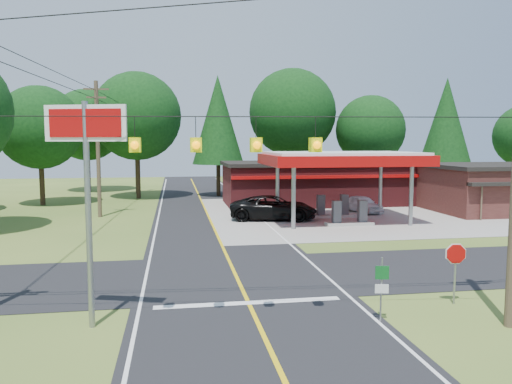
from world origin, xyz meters
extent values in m
plane|color=#436122|center=(0.00, 0.00, 0.00)|extent=(120.00, 120.00, 0.00)
cube|color=black|center=(0.00, 0.00, 0.01)|extent=(8.00, 120.00, 0.02)
cube|color=black|center=(0.00, 0.00, 0.01)|extent=(70.00, 7.00, 0.02)
cube|color=yellow|center=(0.00, 0.00, 0.03)|extent=(0.15, 110.00, 0.00)
cylinder|color=gray|center=(5.00, 10.50, 2.10)|extent=(0.28, 0.28, 4.20)
cylinder|color=gray|center=(5.00, 15.50, 2.10)|extent=(0.28, 0.28, 4.20)
cylinder|color=gray|center=(13.00, 10.50, 2.10)|extent=(0.28, 0.28, 4.20)
cylinder|color=gray|center=(13.00, 15.50, 2.10)|extent=(0.28, 0.28, 4.20)
cube|color=#A40908|center=(9.00, 13.00, 4.35)|extent=(10.60, 7.40, 0.70)
cube|color=white|center=(9.00, 13.00, 4.75)|extent=(10.00, 7.00, 0.25)
cube|color=#9E9B93|center=(9.00, 11.20, 0.13)|extent=(3.20, 0.90, 0.22)
cube|color=#3F3F44|center=(8.10, 11.20, 0.95)|extent=(0.55, 0.45, 1.50)
cube|color=#3F3F44|center=(9.90, 11.20, 0.95)|extent=(0.55, 0.45, 1.50)
cube|color=#9E9B93|center=(9.00, 14.80, 0.13)|extent=(3.20, 0.90, 0.22)
cube|color=#3F3F44|center=(8.10, 14.80, 0.95)|extent=(0.55, 0.45, 1.50)
cube|color=#3F3F44|center=(9.90, 14.80, 0.95)|extent=(0.55, 0.45, 1.50)
cube|color=#58191C|center=(10.00, 23.00, 1.75)|extent=(16.00, 7.00, 3.50)
cube|color=black|center=(10.00, 23.00, 3.65)|extent=(16.40, 7.40, 0.30)
cube|color=#A40908|center=(10.00, 19.40, 2.70)|extent=(16.00, 0.50, 0.25)
cylinder|color=#473828|center=(-8.00, 18.00, 5.00)|extent=(0.30, 0.30, 10.00)
cube|color=#473828|center=(-8.00, 18.00, 9.40)|extent=(1.80, 0.12, 0.12)
cube|color=#473828|center=(-8.00, 18.00, 8.80)|extent=(1.40, 0.12, 0.12)
cylinder|color=#473828|center=(-6.50, 35.00, 4.75)|extent=(0.30, 0.30, 9.50)
cube|color=#E0EF0C|center=(-3.55, -5.70, 5.50)|extent=(0.32, 0.32, 0.42)
cube|color=#E0EF0C|center=(-1.85, -5.90, 5.50)|extent=(0.32, 0.32, 0.42)
cube|color=#E0EF0C|center=(-0.15, -6.10, 5.50)|extent=(0.32, 0.32, 0.42)
cube|color=#E0EF0C|center=(1.55, -6.30, 5.50)|extent=(0.32, 0.32, 0.42)
cylinder|color=#332316|center=(-14.00, 26.00, 1.98)|extent=(0.44, 0.44, 3.96)
sphere|color=black|center=(-14.00, 26.00, 6.82)|extent=(7.26, 7.26, 7.26)
cylinder|color=#332316|center=(-6.00, 30.00, 2.34)|extent=(0.44, 0.44, 4.68)
sphere|color=black|center=(-6.00, 30.00, 8.06)|extent=(8.58, 8.58, 8.58)
cylinder|color=#332316|center=(2.00, 31.00, 2.16)|extent=(0.44, 0.44, 4.32)
cone|color=black|center=(2.00, 31.00, 7.80)|extent=(5.28, 5.28, 9.00)
cylinder|color=#332316|center=(10.00, 32.00, 2.52)|extent=(0.44, 0.44, 5.04)
sphere|color=black|center=(10.00, 32.00, 8.68)|extent=(9.24, 9.24, 9.24)
cylinder|color=#332316|center=(18.00, 30.00, 1.98)|extent=(0.44, 0.44, 3.96)
sphere|color=black|center=(18.00, 30.00, 6.82)|extent=(7.26, 7.26, 7.26)
cylinder|color=#332316|center=(26.00, 29.00, 2.16)|extent=(0.44, 0.44, 4.32)
cone|color=black|center=(26.00, 29.00, 7.80)|extent=(5.28, 5.28, 9.00)
cylinder|color=#332316|center=(-12.00, 38.00, 2.16)|extent=(0.44, 0.44, 4.32)
sphere|color=black|center=(-12.00, 38.00, 7.44)|extent=(7.92, 7.92, 7.92)
imported|color=black|center=(4.50, 14.50, 0.86)|extent=(7.44, 7.44, 1.72)
imported|color=white|center=(12.18, 17.00, 0.66)|extent=(4.80, 4.80, 1.33)
cylinder|color=gray|center=(-5.00, -5.00, 3.38)|extent=(0.18, 0.18, 6.76)
cube|color=white|center=(-5.00, -5.00, 6.13)|extent=(2.42, 0.83, 1.06)
cube|color=#A40908|center=(-5.00, -5.05, 6.13)|extent=(2.12, 0.72, 0.82)
cylinder|color=gray|center=(7.00, -4.79, 1.04)|extent=(0.07, 0.07, 2.07)
cylinder|color=gray|center=(3.80, -6.00, 1.02)|extent=(0.06, 0.06, 2.05)
cube|color=#0C591E|center=(3.80, -6.04, 1.58)|extent=(0.42, 0.10, 0.42)
cube|color=white|center=(3.80, -6.04, 1.07)|extent=(0.42, 0.10, 0.28)
camera|label=1|loc=(-2.46, -20.22, 5.59)|focal=35.00mm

